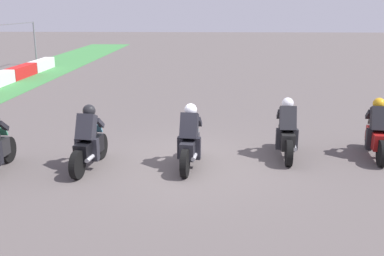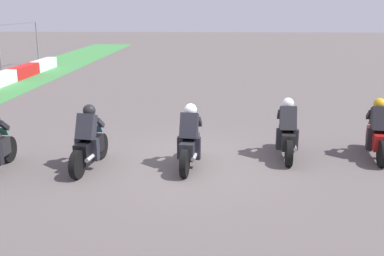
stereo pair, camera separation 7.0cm
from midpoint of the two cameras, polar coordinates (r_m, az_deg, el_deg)
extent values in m
plane|color=#564F4D|center=(10.97, 0.14, -4.49)|extent=(120.00, 120.00, 0.00)
cube|color=red|center=(26.06, -20.58, 6.75)|extent=(2.92, 0.60, 0.64)
cube|color=silver|center=(28.80, -18.29, 7.66)|extent=(2.92, 0.60, 0.64)
cylinder|color=slate|center=(26.44, -23.26, 8.97)|extent=(0.10, 0.10, 2.81)
cylinder|color=slate|center=(31.35, -19.03, 10.15)|extent=(0.10, 0.10, 2.81)
cylinder|color=black|center=(12.87, 21.97, -1.14)|extent=(0.65, 0.23, 0.64)
cylinder|color=black|center=(11.56, 23.25, -3.05)|extent=(0.65, 0.23, 0.64)
cube|color=maroon|center=(12.16, 22.66, -1.23)|extent=(1.13, 0.47, 0.40)
ellipsoid|color=maroon|center=(12.18, 22.71, 0.25)|extent=(0.52, 0.36, 0.24)
cube|color=red|center=(11.68, 23.16, -1.83)|extent=(0.08, 0.17, 0.08)
cube|color=black|center=(11.94, 23.00, 1.03)|extent=(0.54, 0.46, 0.66)
sphere|color=gold|center=(12.08, 22.96, 2.84)|extent=(0.34, 0.34, 0.30)
cube|color=slate|center=(12.55, 22.37, 0.89)|extent=(0.19, 0.28, 0.23)
cube|color=black|center=(12.01, 21.84, -1.35)|extent=(0.20, 0.16, 0.52)
cube|color=black|center=(12.26, 21.84, 1.59)|extent=(0.40, 0.15, 0.31)
cube|color=black|center=(12.34, 23.47, 1.50)|extent=(0.40, 0.15, 0.31)
cylinder|color=black|center=(12.24, 11.77, -1.13)|extent=(0.65, 0.18, 0.64)
cylinder|color=black|center=(10.91, 12.43, -3.18)|extent=(0.65, 0.18, 0.64)
cube|color=black|center=(11.53, 12.13, -1.24)|extent=(1.12, 0.39, 0.40)
ellipsoid|color=black|center=(11.54, 12.16, 0.33)|extent=(0.50, 0.33, 0.24)
cube|color=red|center=(11.03, 12.39, -1.88)|extent=(0.07, 0.16, 0.08)
cylinder|color=#A5A5AD|center=(11.25, 13.08, -2.40)|extent=(0.43, 0.13, 0.10)
cube|color=#222227|center=(11.30, 12.32, 1.15)|extent=(0.51, 0.43, 0.66)
sphere|color=silver|center=(11.44, 12.31, 3.06)|extent=(0.32, 0.32, 0.30)
cube|color=slate|center=(11.92, 11.99, 1.00)|extent=(0.17, 0.27, 0.23)
cube|color=#222227|center=(11.39, 11.19, -1.39)|extent=(0.19, 0.15, 0.52)
cube|color=#222227|center=(11.43, 13.18, -1.44)|extent=(0.19, 0.15, 0.52)
cube|color=#222227|center=(11.64, 11.26, 1.72)|extent=(0.39, 0.12, 0.31)
cube|color=#222227|center=(11.68, 13.02, 1.66)|extent=(0.39, 0.12, 0.31)
cylinder|color=black|center=(11.30, 0.48, -2.17)|extent=(0.65, 0.21, 0.64)
cylinder|color=black|center=(9.99, -0.73, -4.53)|extent=(0.65, 0.21, 0.64)
cube|color=#25252C|center=(10.59, -0.09, -2.35)|extent=(1.13, 0.44, 0.40)
ellipsoid|color=#25252C|center=(10.60, 0.00, -0.65)|extent=(0.51, 0.35, 0.24)
cube|color=red|center=(10.10, -0.55, -3.10)|extent=(0.08, 0.17, 0.08)
cylinder|color=#A5A5AD|center=(10.28, 0.48, -3.67)|extent=(0.43, 0.15, 0.10)
cube|color=black|center=(10.35, -0.18, 0.23)|extent=(0.53, 0.45, 0.66)
sphere|color=silver|center=(10.48, 0.02, 2.33)|extent=(0.33, 0.33, 0.30)
cube|color=#599097|center=(10.97, 0.33, 0.12)|extent=(0.18, 0.28, 0.23)
cube|color=black|center=(10.51, -1.27, -2.49)|extent=(0.19, 0.16, 0.52)
cube|color=black|center=(10.45, 0.89, -2.60)|extent=(0.19, 0.16, 0.52)
cube|color=black|center=(10.74, -0.80, 0.89)|extent=(0.39, 0.14, 0.31)
cube|color=black|center=(10.68, 1.10, 0.81)|extent=(0.39, 0.14, 0.31)
cylinder|color=black|center=(11.45, -11.37, -2.26)|extent=(0.65, 0.22, 0.64)
cylinder|color=black|center=(10.23, -14.22, -4.54)|extent=(0.65, 0.22, 0.64)
cube|color=black|center=(10.78, -12.77, -2.43)|extent=(1.13, 0.46, 0.40)
ellipsoid|color=black|center=(10.78, -12.66, -0.75)|extent=(0.52, 0.36, 0.24)
cube|color=red|center=(10.33, -13.87, -3.15)|extent=(0.08, 0.17, 0.08)
cylinder|color=#A5A5AD|center=(10.45, -12.66, -3.73)|extent=(0.43, 0.15, 0.10)
cube|color=#24242B|center=(10.55, -13.14, 0.11)|extent=(0.53, 0.46, 0.66)
sphere|color=black|center=(10.66, -12.79, 2.17)|extent=(0.34, 0.34, 0.30)
cube|color=teal|center=(11.13, -11.89, 0.00)|extent=(0.19, 0.28, 0.23)
cube|color=#24242B|center=(10.75, -14.00, -2.55)|extent=(0.20, 0.16, 0.52)
cube|color=#24242B|center=(10.60, -12.02, -2.69)|extent=(0.20, 0.16, 0.52)
cube|color=#24242B|center=(10.95, -13.24, 0.76)|extent=(0.39, 0.15, 0.31)
cube|color=#24242B|center=(10.81, -11.49, 0.68)|extent=(0.39, 0.15, 0.31)
cylinder|color=black|center=(11.85, -22.23, -2.52)|extent=(0.64, 0.16, 0.64)
cube|color=#368662|center=(11.54, -22.92, -0.35)|extent=(0.16, 0.27, 0.23)
cube|color=black|center=(11.22, -22.72, 0.32)|extent=(0.39, 0.11, 0.31)
camera|label=1|loc=(0.03, -89.81, 0.05)|focal=41.84mm
camera|label=2|loc=(0.03, 90.19, -0.05)|focal=41.84mm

